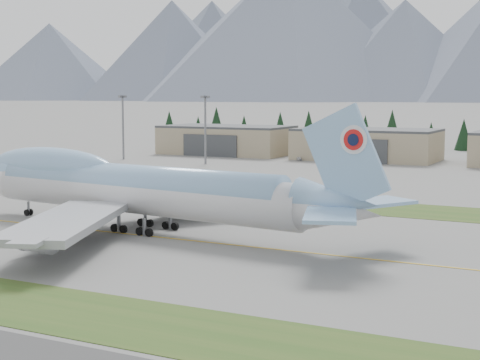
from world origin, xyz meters
The scene contains 9 objects.
ground centered at (0.00, 0.00, 0.00)m, with size 7000.00×7000.00×0.00m, color #61615E.
grass_strip_far centered at (0.00, 45.00, 0.00)m, with size 400.00×18.00×0.08m, color #2E4E1C.
taxiway_line_main centered at (0.00, 0.00, 0.00)m, with size 400.00×0.40×0.02m, color gold.
boeing_747_freighter centered at (-9.90, 3.72, 7.10)m, with size 81.96×70.11×21.52m.
hangar_left centered at (-70.00, 149.90, 5.39)m, with size 48.00×26.60×10.80m.
hangar_center centered at (-15.00, 149.90, 5.39)m, with size 48.00×26.60×10.80m.
floodlight_masts centered at (-2.69, 112.50, 15.88)m, with size 174.21×6.07×23.98m.
service_vehicle_a centered at (-34.50, 136.03, 0.00)m, with size 1.59×3.93×1.34m, color silver.
conifer_belt centered at (6.78, 211.12, 7.65)m, with size 279.50×15.72×16.92m.
Camera 1 is at (60.58, -96.86, 22.70)m, focal length 55.00 mm.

